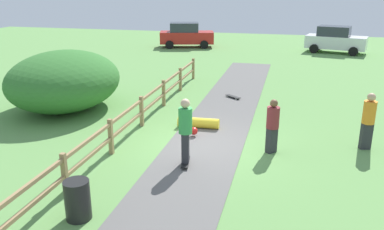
{
  "coord_description": "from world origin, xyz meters",
  "views": [
    {
      "loc": [
        2.47,
        -11.58,
        4.92
      ],
      "look_at": [
        -0.42,
        -0.02,
        1.0
      ],
      "focal_mm": 37.76,
      "sensor_mm": 36.0,
      "label": 1
    }
  ],
  "objects_px": {
    "bush_large": "(64,81)",
    "bystander_orange": "(368,119)",
    "trash_bin": "(78,200)",
    "skater_riding": "(185,128)",
    "bystander_maroon": "(273,124)",
    "parked_car_red": "(186,35)",
    "skater_fallen": "(198,123)",
    "parked_car_white": "(335,40)",
    "skateboard_loose": "(233,97)"
  },
  "relations": [
    {
      "from": "skateboard_loose",
      "to": "parked_car_white",
      "type": "relative_size",
      "value": 0.17
    },
    {
      "from": "skater_riding",
      "to": "skater_fallen",
      "type": "height_order",
      "value": "skater_riding"
    },
    {
      "from": "skater_riding",
      "to": "skateboard_loose",
      "type": "height_order",
      "value": "skater_riding"
    },
    {
      "from": "bystander_orange",
      "to": "parked_car_white",
      "type": "xyz_separation_m",
      "value": [
        0.57,
        18.77,
        -0.03
      ]
    },
    {
      "from": "skater_fallen",
      "to": "bystander_maroon",
      "type": "distance_m",
      "value": 3.09
    },
    {
      "from": "trash_bin",
      "to": "skater_riding",
      "type": "bearing_deg",
      "value": 63.92
    },
    {
      "from": "skater_riding",
      "to": "parked_car_white",
      "type": "height_order",
      "value": "skater_riding"
    },
    {
      "from": "bystander_maroon",
      "to": "bystander_orange",
      "type": "distance_m",
      "value": 2.98
    },
    {
      "from": "bush_large",
      "to": "parked_car_red",
      "type": "distance_m",
      "value": 17.25
    },
    {
      "from": "trash_bin",
      "to": "skater_fallen",
      "type": "relative_size",
      "value": 0.61
    },
    {
      "from": "trash_bin",
      "to": "parked_car_red",
      "type": "xyz_separation_m",
      "value": [
        -4.03,
        24.43,
        0.51
      ]
    },
    {
      "from": "skater_fallen",
      "to": "bystander_orange",
      "type": "xyz_separation_m",
      "value": [
        5.43,
        -0.49,
        0.79
      ]
    },
    {
      "from": "bush_large",
      "to": "skater_riding",
      "type": "xyz_separation_m",
      "value": [
        6.08,
        -3.99,
        -0.08
      ]
    },
    {
      "from": "bystander_maroon",
      "to": "parked_car_white",
      "type": "relative_size",
      "value": 0.37
    },
    {
      "from": "bush_large",
      "to": "skater_riding",
      "type": "bearing_deg",
      "value": -33.28
    },
    {
      "from": "trash_bin",
      "to": "bystander_maroon",
      "type": "bearing_deg",
      "value": 50.66
    },
    {
      "from": "bush_large",
      "to": "skater_fallen",
      "type": "height_order",
      "value": "bush_large"
    },
    {
      "from": "trash_bin",
      "to": "bystander_orange",
      "type": "xyz_separation_m",
      "value": [
        6.66,
        5.69,
        0.54
      ]
    },
    {
      "from": "parked_car_red",
      "to": "bush_large",
      "type": "bearing_deg",
      "value": -91.63
    },
    {
      "from": "trash_bin",
      "to": "bystander_orange",
      "type": "relative_size",
      "value": 0.5
    },
    {
      "from": "bush_large",
      "to": "parked_car_white",
      "type": "bearing_deg",
      "value": 55.75
    },
    {
      "from": "bystander_orange",
      "to": "parked_car_white",
      "type": "distance_m",
      "value": 18.78
    },
    {
      "from": "trash_bin",
      "to": "skateboard_loose",
      "type": "relative_size",
      "value": 1.19
    },
    {
      "from": "bystander_orange",
      "to": "bush_large",
      "type": "bearing_deg",
      "value": 172.35
    },
    {
      "from": "bush_large",
      "to": "skateboard_loose",
      "type": "relative_size",
      "value": 6.71
    },
    {
      "from": "skater_riding",
      "to": "parked_car_white",
      "type": "distance_m",
      "value": 22.0
    },
    {
      "from": "skateboard_loose",
      "to": "bystander_maroon",
      "type": "relative_size",
      "value": 0.45
    },
    {
      "from": "skater_riding",
      "to": "bystander_orange",
      "type": "height_order",
      "value": "skater_riding"
    },
    {
      "from": "trash_bin",
      "to": "bystander_maroon",
      "type": "distance_m",
      "value": 6.1
    },
    {
      "from": "trash_bin",
      "to": "parked_car_red",
      "type": "height_order",
      "value": "parked_car_red"
    },
    {
      "from": "bush_large",
      "to": "bystander_maroon",
      "type": "distance_m",
      "value": 8.74
    },
    {
      "from": "trash_bin",
      "to": "bush_large",
      "type": "bearing_deg",
      "value": 122.15
    },
    {
      "from": "parked_car_red",
      "to": "skateboard_loose",
      "type": "bearing_deg",
      "value": -67.33
    },
    {
      "from": "skater_fallen",
      "to": "skateboard_loose",
      "type": "relative_size",
      "value": 1.95
    },
    {
      "from": "skater_riding",
      "to": "bystander_maroon",
      "type": "distance_m",
      "value": 2.75
    },
    {
      "from": "skater_riding",
      "to": "skater_fallen",
      "type": "relative_size",
      "value": 1.3
    },
    {
      "from": "bystander_maroon",
      "to": "parked_car_red",
      "type": "distance_m",
      "value": 21.24
    },
    {
      "from": "bush_large",
      "to": "parked_car_white",
      "type": "distance_m",
      "value": 20.89
    },
    {
      "from": "skater_fallen",
      "to": "bystander_orange",
      "type": "height_order",
      "value": "bystander_orange"
    },
    {
      "from": "bystander_maroon",
      "to": "skateboard_loose",
      "type": "bearing_deg",
      "value": 109.53
    },
    {
      "from": "bush_large",
      "to": "skater_riding",
      "type": "distance_m",
      "value": 7.27
    },
    {
      "from": "parked_car_red",
      "to": "parked_car_white",
      "type": "bearing_deg",
      "value": 0.13
    },
    {
      "from": "bush_large",
      "to": "skateboard_loose",
      "type": "bearing_deg",
      "value": 26.64
    },
    {
      "from": "skater_riding",
      "to": "bystander_orange",
      "type": "bearing_deg",
      "value": 26.03
    },
    {
      "from": "bush_large",
      "to": "trash_bin",
      "type": "height_order",
      "value": "bush_large"
    },
    {
      "from": "skater_riding",
      "to": "bystander_orange",
      "type": "relative_size",
      "value": 1.08
    },
    {
      "from": "skater_fallen",
      "to": "bystander_orange",
      "type": "bearing_deg",
      "value": -5.13
    },
    {
      "from": "bush_large",
      "to": "bystander_orange",
      "type": "distance_m",
      "value": 11.28
    },
    {
      "from": "skater_fallen",
      "to": "parked_car_white",
      "type": "relative_size",
      "value": 0.33
    },
    {
      "from": "bush_large",
      "to": "parked_car_red",
      "type": "relative_size",
      "value": 1.13
    }
  ]
}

